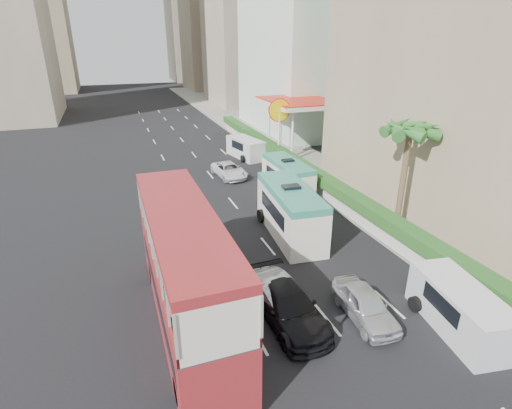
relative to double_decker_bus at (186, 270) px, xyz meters
name	(u,v)px	position (x,y,z in m)	size (l,w,h in m)	color
ground_plane	(314,292)	(6.00, 0.00, -2.53)	(200.00, 200.00, 0.00)	black
double_decker_bus	(186,270)	(0.00, 0.00, 0.00)	(2.50, 11.00, 5.06)	maroon
car_silver_lane_a	(276,311)	(3.78, -0.67, -2.53)	(1.59, 4.55, 1.50)	silver
car_silver_lane_b	(363,317)	(7.17, -2.39, -2.53)	(1.58, 3.93, 1.34)	silver
car_black	(287,319)	(3.97, -1.38, -2.53)	(2.12, 5.22, 1.52)	black
van_asset	(229,177)	(7.04, 17.86, -2.53)	(2.01, 4.35, 1.21)	silver
minibus_near	(290,212)	(7.44, 6.01, -1.01)	(2.28, 6.84, 3.03)	silver
minibus_far	(287,177)	(10.18, 12.54, -1.24)	(1.94, 5.82, 2.58)	silver
panel_van_near	(460,309)	(10.41, -4.30, -1.57)	(1.92, 4.79, 1.92)	silver
panel_van_far	(246,148)	(10.38, 23.22, -1.57)	(1.92, 4.80, 1.92)	silver
sidewalk	(281,148)	(15.00, 25.00, -2.44)	(6.00, 120.00, 0.18)	#99968C
kerb_wall	(302,176)	(12.20, 14.00, -1.85)	(0.30, 44.00, 1.00)	silver
hedge	(303,166)	(12.20, 14.00, -1.00)	(1.10, 44.00, 0.70)	#2D6626
palm_tree	(403,181)	(13.80, 4.00, 0.85)	(0.36, 0.36, 6.40)	brown
shell_station	(298,127)	(16.00, 23.00, 0.22)	(6.50, 8.00, 5.50)	silver
tower_far_b	(194,2)	(23.00, 104.00, 17.47)	(14.00, 14.00, 40.00)	tan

